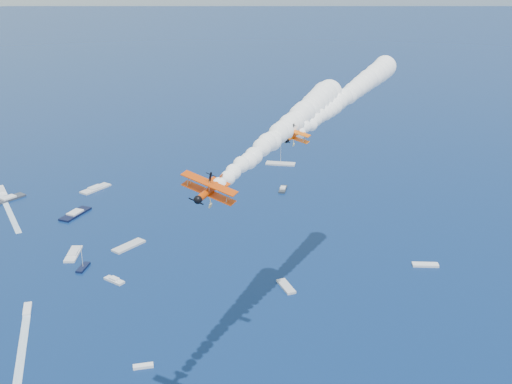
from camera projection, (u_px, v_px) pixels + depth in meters
biplane_lead at (293, 136)px, 123.17m from camera, size 8.92×9.88×5.96m
biplane_trail at (210, 190)px, 98.31m from camera, size 12.00×13.11×8.16m
smoke_trail_lead at (348, 95)px, 145.96m from camera, size 59.84×48.18×10.29m
smoke_trail_trail at (284, 130)px, 121.87m from camera, size 60.00×52.09×10.29m
spectator_boats at (70, 244)px, 209.16m from camera, size 229.34×181.33×0.70m
boat_wakes at (191, 280)px, 187.49m from camera, size 151.84×189.47×0.04m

